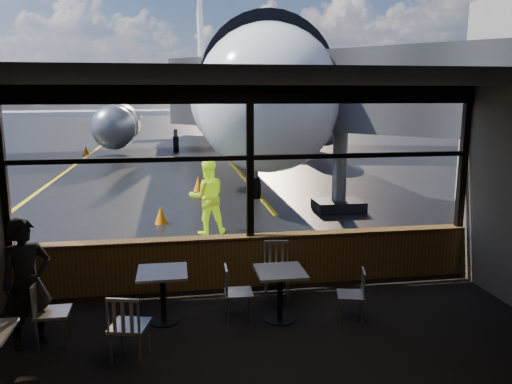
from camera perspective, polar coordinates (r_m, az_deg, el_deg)
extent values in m
plane|color=black|center=(128.36, -8.87, 9.56)|extent=(520.00, 520.00, 0.00)
cube|color=black|center=(6.41, 3.64, -20.42)|extent=(8.00, 6.00, 0.01)
cube|color=#38332D|center=(5.46, 4.11, 12.55)|extent=(8.00, 6.00, 0.04)
cube|color=#533719|center=(8.90, -0.67, -7.94)|extent=(8.00, 0.28, 0.90)
cube|color=black|center=(8.41, -0.72, 11.07)|extent=(8.00, 0.18, 0.30)
cube|color=black|center=(8.82, -27.02, 2.36)|extent=(0.12, 0.12, 2.60)
cube|color=black|center=(8.49, -0.70, 3.29)|extent=(0.12, 0.12, 2.60)
cube|color=black|center=(9.88, 22.63, 3.54)|extent=(0.12, 0.12, 2.60)
cube|color=black|center=(8.48, -0.70, 3.96)|extent=(8.00, 0.10, 0.08)
imported|color=black|center=(7.41, -24.71, -9.45)|extent=(0.77, 0.70, 1.77)
imported|color=#BFF219|center=(12.12, -5.58, -0.57)|extent=(0.95, 0.78, 1.82)
cone|color=#E35A07|center=(17.57, -6.55, 0.99)|extent=(0.40, 0.40, 0.55)
cone|color=#E94B07|center=(29.42, -18.87, 4.52)|extent=(0.37, 0.37, 0.51)
cylinder|color=silver|center=(192.47, -18.21, 10.54)|extent=(8.00, 8.00, 6.00)
cylinder|color=silver|center=(191.23, -15.20, 10.71)|extent=(8.00, 8.00, 6.00)
cylinder|color=silver|center=(190.51, -12.16, 10.84)|extent=(8.00, 8.00, 6.00)
cube|color=black|center=(218.33, -9.17, 11.75)|extent=(360.00, 3.00, 12.00)
cone|color=orange|center=(13.33, -10.82, -2.61)|extent=(0.33, 0.33, 0.46)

